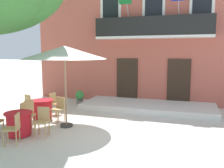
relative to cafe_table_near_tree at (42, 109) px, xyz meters
name	(u,v)px	position (x,y,z in m)	size (l,w,h in m)	color
ground_plane	(101,133)	(2.81, -0.83, -0.39)	(120.00, 120.00, 0.00)	beige
building_facade	(159,32)	(3.67, 6.15, 3.36)	(13.00, 5.09, 7.50)	#BC5B4C
entrance_step_platform	(148,106)	(3.67, 2.99, -0.27)	(6.07, 2.36, 0.25)	silver
cafe_table_near_tree	(42,109)	(0.00, 0.00, 0.00)	(0.86, 0.86, 0.76)	red
cafe_chair_near_tree_0	(30,103)	(-0.72, 0.21, 0.14)	(0.52, 0.52, 0.91)	tan
cafe_chair_near_tree_1	(28,110)	(-0.12, -0.74, 0.14)	(0.49, 0.49, 0.91)	tan
cafe_chair_near_tree_2	(59,107)	(0.75, -0.02, 0.14)	(0.45, 0.45, 0.91)	tan
cafe_chair_near_tree_3	(54,102)	(0.08, 0.75, 0.14)	(0.48, 0.48, 0.91)	tan
cafe_table_middle	(19,124)	(0.44, -1.91, 0.00)	(0.86, 0.86, 0.76)	red
cafe_chair_middle_0	(26,113)	(0.17, -1.20, 0.14)	(0.49, 0.49, 0.91)	tan
cafe_chair_middle_2	(14,127)	(0.81, -2.56, 0.14)	(0.53, 0.53, 0.91)	tan
cafe_chair_middle_3	(43,119)	(1.15, -1.67, 0.14)	(0.48, 0.48, 0.91)	tan
cafe_umbrella	(65,53)	(1.38, -0.58, 2.22)	(2.90, 2.90, 2.85)	#997A56
ground_planter_left	(80,97)	(0.28, 2.76, 0.01)	(0.43, 0.43, 0.72)	slate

